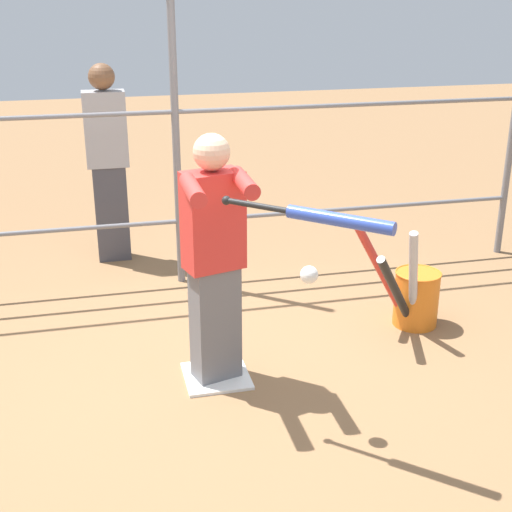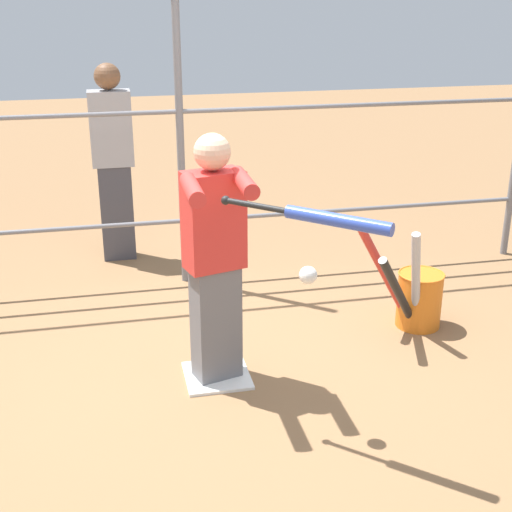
# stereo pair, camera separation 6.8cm
# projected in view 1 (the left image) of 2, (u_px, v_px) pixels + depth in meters

# --- Properties ---
(ground_plane) EXTENTS (24.00, 24.00, 0.00)m
(ground_plane) POSITION_uv_depth(u_px,v_px,m) (217.00, 377.00, 4.47)
(ground_plane) COLOR olive
(home_plate) EXTENTS (0.40, 0.40, 0.02)m
(home_plate) POSITION_uv_depth(u_px,v_px,m) (217.00, 376.00, 4.47)
(home_plate) COLOR white
(home_plate) RESTS_ON ground
(fence_backstop) EXTENTS (5.90, 0.06, 2.79)m
(fence_backstop) POSITION_uv_depth(u_px,v_px,m) (175.00, 112.00, 5.42)
(fence_backstop) COLOR slate
(fence_backstop) RESTS_ON ground
(batter) EXTENTS (0.39, 0.59, 1.54)m
(batter) POSITION_uv_depth(u_px,v_px,m) (214.00, 254.00, 4.16)
(batter) COLOR slate
(batter) RESTS_ON ground
(baseball_bat_swinging) EXTENTS (0.70, 0.66, 0.07)m
(baseball_bat_swinging) POSITION_uv_depth(u_px,v_px,m) (325.00, 217.00, 3.38)
(baseball_bat_swinging) COLOR black
(softball_in_flight) EXTENTS (0.10, 0.10, 0.10)m
(softball_in_flight) POSITION_uv_depth(u_px,v_px,m) (309.00, 275.00, 3.69)
(softball_in_flight) COLOR white
(bat_bucket) EXTENTS (0.68, 0.54, 0.83)m
(bat_bucket) POSITION_uv_depth(u_px,v_px,m) (413.00, 295.00, 5.06)
(bat_bucket) COLOR orange
(bat_bucket) RESTS_ON ground
(bystander_behind_fence) EXTENTS (0.35, 0.22, 1.71)m
(bystander_behind_fence) POSITION_uv_depth(u_px,v_px,m) (108.00, 161.00, 6.09)
(bystander_behind_fence) COLOR #3F3F47
(bystander_behind_fence) RESTS_ON ground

